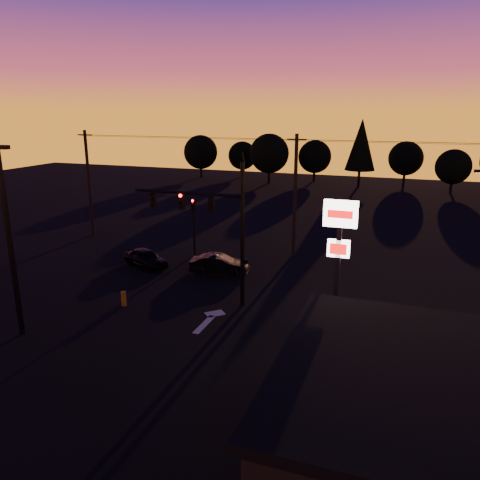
# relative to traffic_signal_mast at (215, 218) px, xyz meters

# --- Properties ---
(ground) EXTENTS (120.00, 120.00, 0.00)m
(ground) POSITION_rel_traffic_signal_mast_xyz_m (0.10, -3.99, -4.94)
(ground) COLOR black
(ground) RESTS_ON ground
(lane_arrow) EXTENTS (1.20, 3.10, 0.01)m
(lane_arrow) POSITION_rel_traffic_signal_mast_xyz_m (0.60, -2.33, -4.93)
(lane_arrow) COLOR beige
(lane_arrow) RESTS_ON ground
(traffic_signal_mast) EXTENTS (6.79, 0.52, 8.58)m
(traffic_signal_mast) POSITION_rel_traffic_signal_mast_xyz_m (0.00, 0.00, 0.00)
(traffic_signal_mast) COLOR black
(traffic_signal_mast) RESTS_ON ground
(secondary_signal) EXTENTS (0.30, 0.31, 4.35)m
(secondary_signal) POSITION_rel_traffic_signal_mast_xyz_m (-4.90, 7.49, -2.07)
(secondary_signal) COLOR black
(secondary_signal) RESTS_ON ground
(parking_lot_light) EXTENTS (1.25, 0.30, 9.14)m
(parking_lot_light) POSITION_rel_traffic_signal_mast_xyz_m (-7.40, -6.99, 0.33)
(parking_lot_light) COLOR black
(parking_lot_light) RESTS_ON ground
(pylon_sign) EXTENTS (1.50, 0.28, 6.80)m
(pylon_sign) POSITION_rel_traffic_signal_mast_xyz_m (7.10, -2.49, -0.02)
(pylon_sign) COLOR black
(pylon_sign) RESTS_ON ground
(utility_pole_0) EXTENTS (1.40, 0.26, 9.00)m
(utility_pole_0) POSITION_rel_traffic_signal_mast_xyz_m (-15.90, 10.01, -0.34)
(utility_pole_0) COLOR black
(utility_pole_0) RESTS_ON ground
(utility_pole_1) EXTENTS (1.40, 0.26, 9.00)m
(utility_pole_1) POSITION_rel_traffic_signal_mast_xyz_m (2.10, 10.01, -0.34)
(utility_pole_1) COLOR black
(utility_pole_1) RESTS_ON ground
(power_wires) EXTENTS (36.00, 1.22, 0.07)m
(power_wires) POSITION_rel_traffic_signal_mast_xyz_m (2.10, 10.01, 3.63)
(power_wires) COLOR black
(power_wires) RESTS_ON ground
(bollard) EXTENTS (0.28, 0.28, 0.84)m
(bollard) POSITION_rel_traffic_signal_mast_xyz_m (-4.63, -2.33, -4.52)
(bollard) COLOR #B57611
(bollard) RESTS_ON ground
(tree_0) EXTENTS (5.36, 5.36, 6.74)m
(tree_0) POSITION_rel_traffic_signal_mast_xyz_m (-21.90, 46.01, -0.88)
(tree_0) COLOR black
(tree_0) RESTS_ON ground
(tree_1) EXTENTS (4.54, 4.54, 5.71)m
(tree_1) POSITION_rel_traffic_signal_mast_xyz_m (-15.90, 49.01, -1.50)
(tree_1) COLOR black
(tree_1) RESTS_ON ground
(tree_2) EXTENTS (5.77, 5.78, 7.26)m
(tree_2) POSITION_rel_traffic_signal_mast_xyz_m (-9.90, 44.01, -0.57)
(tree_2) COLOR black
(tree_2) RESTS_ON ground
(tree_3) EXTENTS (4.95, 4.95, 6.22)m
(tree_3) POSITION_rel_traffic_signal_mast_xyz_m (-3.90, 48.01, -1.19)
(tree_3) COLOR black
(tree_3) RESTS_ON ground
(tree_4) EXTENTS (4.18, 4.18, 9.50)m
(tree_4) POSITION_rel_traffic_signal_mast_xyz_m (3.10, 45.01, 0.99)
(tree_4) COLOR black
(tree_4) RESTS_ON ground
(tree_5) EXTENTS (4.95, 4.95, 6.22)m
(tree_5) POSITION_rel_traffic_signal_mast_xyz_m (9.10, 50.01, -1.19)
(tree_5) COLOR black
(tree_5) RESTS_ON ground
(tree_6) EXTENTS (4.54, 4.54, 5.71)m
(tree_6) POSITION_rel_traffic_signal_mast_xyz_m (15.10, 44.01, -1.50)
(tree_6) COLOR black
(tree_6) RESTS_ON ground
(car_left) EXTENTS (3.95, 2.76, 1.25)m
(car_left) POSITION_rel_traffic_signal_mast_xyz_m (-7.02, 4.04, -4.31)
(car_left) COLOR black
(car_left) RESTS_ON ground
(car_mid) EXTENTS (4.10, 2.05, 1.29)m
(car_mid) POSITION_rel_traffic_signal_mast_xyz_m (-1.64, 4.43, -4.29)
(car_mid) COLOR black
(car_mid) RESTS_ON ground
(suv_parked) EXTENTS (4.35, 5.16, 1.31)m
(suv_parked) POSITION_rel_traffic_signal_mast_xyz_m (7.91, -6.99, -4.28)
(suv_parked) COLOR black
(suv_parked) RESTS_ON ground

